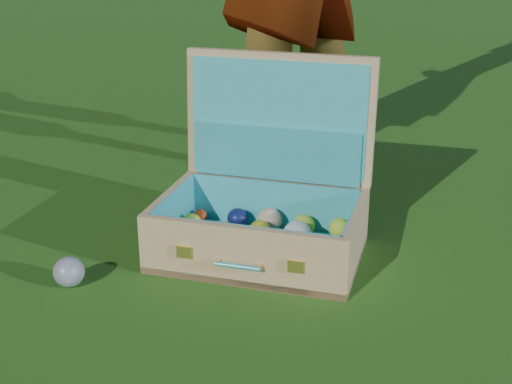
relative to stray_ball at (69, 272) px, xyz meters
The scene contains 3 objects.
ground 0.57m from the stray_ball, 12.70° to the left, with size 60.00×60.00×0.00m, color #215114.
stray_ball is the anchor object (origin of this frame).
suitcase 0.54m from the stray_ball, 17.88° to the left, with size 0.64×0.57×0.50m.
Camera 1 is at (-0.29, -1.70, 0.84)m, focal length 50.00 mm.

